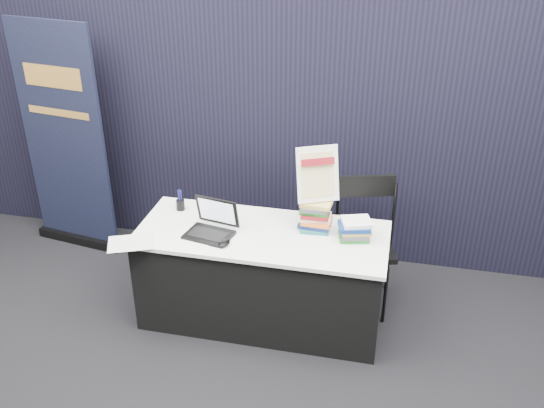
{
  "coord_description": "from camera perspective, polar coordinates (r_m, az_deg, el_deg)",
  "views": [
    {
      "loc": [
        0.88,
        -3.07,
        2.97
      ],
      "look_at": [
        0.07,
        0.55,
        0.99
      ],
      "focal_mm": 40.0,
      "sensor_mm": 36.0,
      "label": 1
    }
  ],
  "objects": [
    {
      "name": "pullup_banner",
      "position": [
        5.54,
        -18.78,
        4.59
      ],
      "size": [
        0.87,
        0.23,
        2.03
      ],
      "rotation": [
        0.0,
        0.0,
        -0.16
      ],
      "color": "black",
      "rests_on": "floor"
    },
    {
      "name": "laptop",
      "position": [
        4.32,
        -5.81,
        -2.08
      ],
      "size": [
        0.36,
        0.32,
        0.25
      ],
      "rotation": [
        0.0,
        0.0,
        -0.19
      ],
      "color": "black",
      "rests_on": "display_table"
    },
    {
      "name": "info_sign",
      "position": [
        4.22,
        4.32,
        2.74
      ],
      "size": [
        0.32,
        0.23,
        0.41
      ],
      "rotation": [
        0.0,
        0.0,
        0.44
      ],
      "color": "black",
      "rests_on": "book_stack_tall"
    },
    {
      "name": "stacking_chair",
      "position": [
        4.68,
        8.46,
        -3.22
      ],
      "size": [
        0.57,
        0.58,
        1.01
      ],
      "rotation": [
        0.0,
        0.0,
        0.3
      ],
      "color": "black",
      "rests_on": "floor"
    },
    {
      "name": "display_table",
      "position": [
        4.54,
        -0.92,
        -6.77
      ],
      "size": [
        1.8,
        0.75,
        0.75
      ],
      "color": "black",
      "rests_on": "floor"
    },
    {
      "name": "drape_partition",
      "position": [
        5.07,
        1.78,
        7.64
      ],
      "size": [
        6.0,
        0.08,
        2.4
      ],
      "primitive_type": "cube",
      "color": "black",
      "rests_on": "floor"
    },
    {
      "name": "mouse",
      "position": [
        4.19,
        -4.53,
        -3.67
      ],
      "size": [
        0.09,
        0.13,
        0.04
      ],
      "primitive_type": "ellipsoid",
      "rotation": [
        0.0,
        0.0,
        -0.17
      ],
      "color": "black",
      "rests_on": "display_table"
    },
    {
      "name": "wall_back",
      "position": [
        7.23,
        5.66,
        18.23
      ],
      "size": [
        8.0,
        0.02,
        3.5
      ],
      "primitive_type": "cube",
      "color": "#A3A09A",
      "rests_on": "floor"
    },
    {
      "name": "book_stack_short",
      "position": [
        4.26,
        7.76,
        -2.41
      ],
      "size": [
        0.23,
        0.2,
        0.15
      ],
      "rotation": [
        0.0,
        0.0,
        0.22
      ],
      "color": "#217C24",
      "rests_on": "display_table"
    },
    {
      "name": "brochure_left",
      "position": [
        4.32,
        -13.13,
        -3.58
      ],
      "size": [
        0.38,
        0.33,
        0.0
      ],
      "primitive_type": "cube",
      "rotation": [
        0.0,
        0.0,
        0.4
      ],
      "color": "silver",
      "rests_on": "display_table"
    },
    {
      "name": "brochure_mid",
      "position": [
        4.33,
        -6.98,
        -2.96
      ],
      "size": [
        0.36,
        0.32,
        0.0
      ],
      "primitive_type": "cube",
      "rotation": [
        0.0,
        0.0,
        -0.42
      ],
      "color": "white",
      "rests_on": "display_table"
    },
    {
      "name": "pen_cup",
      "position": [
        4.67,
        -8.62,
        -0.07
      ],
      "size": [
        0.08,
        0.08,
        0.08
      ],
      "primitive_type": "cylinder",
      "rotation": [
        0.0,
        0.0,
        -0.34
      ],
      "color": "black",
      "rests_on": "display_table"
    },
    {
      "name": "floor",
      "position": [
        4.36,
        -2.62,
        -14.88
      ],
      "size": [
        8.0,
        8.0,
        0.0
      ],
      "primitive_type": "plane",
      "color": "black",
      "rests_on": "ground"
    },
    {
      "name": "brochure_right",
      "position": [
        4.41,
        -8.54,
        -2.48
      ],
      "size": [
        0.33,
        0.29,
        0.0
      ],
      "primitive_type": "cube",
      "rotation": [
        0.0,
        0.0,
        0.4
      ],
      "color": "white",
      "rests_on": "display_table"
    },
    {
      "name": "book_stack_tall",
      "position": [
        4.33,
        4.11,
        -1.09
      ],
      "size": [
        0.21,
        0.16,
        0.23
      ],
      "rotation": [
        0.0,
        0.0,
        0.01
      ],
      "color": "#1B6864",
      "rests_on": "display_table"
    }
  ]
}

